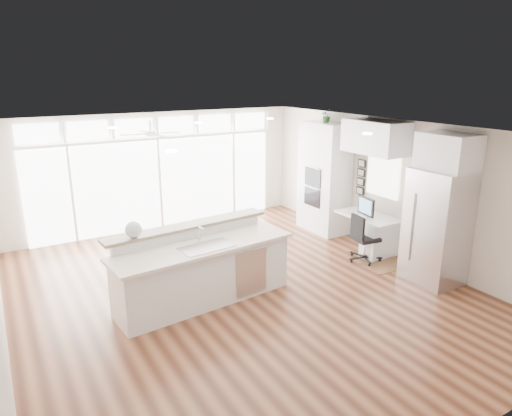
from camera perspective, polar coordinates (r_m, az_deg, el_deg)
floor at (r=7.85m, az=-1.87°, el=-10.39°), size 7.00×8.00×0.02m
ceiling at (r=7.05m, az=-2.07°, el=9.65°), size 7.00×8.00×0.02m
wall_back at (r=10.91m, az=-12.17°, el=4.56°), size 7.00×0.04×2.70m
wall_front at (r=4.54m, az=23.93°, el=-13.89°), size 7.00×0.04×2.70m
wall_right at (r=9.46m, az=16.97°, el=2.40°), size 0.04×8.00×2.70m
glass_wall at (r=10.92m, az=-11.97°, el=2.96°), size 5.80×0.06×2.08m
transom_row at (r=10.69m, az=-12.40°, el=9.91°), size 5.90×0.06×0.40m
desk_window at (r=9.59m, az=15.60°, el=3.92°), size 0.04×0.85×0.85m
ceiling_fan at (r=9.45m, az=-13.09°, el=9.65°), size 1.16×1.16×0.32m
recessed_lights at (r=7.23m, az=-2.84°, el=9.65°), size 3.40×3.00×0.02m
oven_cabinet at (r=10.53m, az=8.52°, el=3.77°), size 0.64×1.20×2.50m
desk_nook at (r=9.67m, az=13.70°, el=-3.05°), size 0.72×1.30×0.76m
upper_cabinets at (r=9.25m, az=14.72°, el=8.58°), size 0.64×1.30×0.64m
refrigerator at (r=8.44m, az=21.66°, el=-2.22°), size 0.76×0.90×2.00m
fridge_cabinet at (r=8.19m, az=22.88°, el=6.51°), size 0.64×0.90×0.60m
framed_photos at (r=10.04m, az=13.01°, el=3.78°), size 0.06×0.22×0.80m
kitchen_island at (r=7.34m, az=-6.53°, el=-7.34°), size 3.05×1.39×1.17m
rug at (r=9.15m, az=15.87°, el=-6.88°), size 0.87×0.66×0.01m
office_chair at (r=9.12m, az=13.56°, el=-3.66°), size 0.54×0.51×0.94m
fishbowl at (r=7.05m, az=-15.07°, el=-2.59°), size 0.30×0.30×0.26m
monitor at (r=9.44m, az=13.59°, el=0.23°), size 0.16×0.51×0.42m
keyboard at (r=9.38m, az=12.76°, el=-1.09°), size 0.17×0.36×0.02m
potted_plant at (r=10.32m, az=8.85°, el=11.17°), size 0.31×0.33×0.23m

